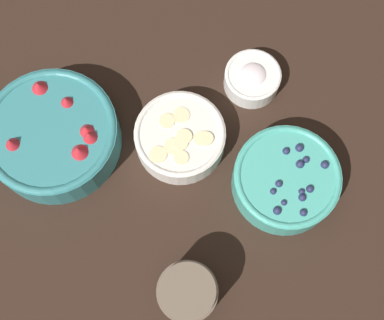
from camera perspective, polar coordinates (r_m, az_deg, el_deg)
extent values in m
plane|color=black|center=(0.96, -4.66, -2.94)|extent=(4.00, 4.00, 0.00)
cylinder|color=teal|center=(0.98, -14.53, 2.44)|extent=(0.23, 0.23, 0.07)
torus|color=teal|center=(0.95, -14.95, 3.05)|extent=(0.23, 0.23, 0.02)
cylinder|color=red|center=(0.96, -14.80, 2.84)|extent=(0.19, 0.19, 0.02)
cone|color=red|center=(0.96, -13.25, 6.15)|extent=(0.04, 0.04, 0.02)
cone|color=red|center=(0.95, -18.74, 1.75)|extent=(0.03, 0.03, 0.03)
cone|color=red|center=(0.93, -11.18, 3.17)|extent=(0.04, 0.04, 0.02)
cone|color=red|center=(0.98, -16.02, 7.57)|extent=(0.04, 0.04, 0.02)
cone|color=red|center=(0.91, -11.96, 0.96)|extent=(0.05, 0.05, 0.02)
cone|color=red|center=(0.92, -10.68, 2.76)|extent=(0.03, 0.03, 0.02)
cylinder|color=#47AD9E|center=(0.94, 9.91, -2.17)|extent=(0.18, 0.18, 0.06)
torus|color=#47AD9E|center=(0.92, 10.18, -1.74)|extent=(0.18, 0.18, 0.01)
cylinder|color=#23284C|center=(0.92, 10.08, -1.89)|extent=(0.15, 0.15, 0.02)
sphere|color=#23284C|center=(0.93, 13.98, -0.50)|extent=(0.01, 0.01, 0.01)
sphere|color=#23284C|center=(0.93, 10.01, 0.94)|extent=(0.01, 0.01, 0.01)
sphere|color=#23284C|center=(0.91, 11.62, -3.33)|extent=(0.01, 0.01, 0.01)
sphere|color=#23284C|center=(0.92, 11.45, -0.44)|extent=(0.01, 0.01, 0.01)
sphere|color=#23284C|center=(0.91, 9.25, -2.52)|extent=(0.01, 0.01, 0.01)
sphere|color=#23284C|center=(0.89, 9.07, -5.36)|extent=(0.01, 0.01, 0.01)
sphere|color=#23284C|center=(0.90, 11.80, -5.52)|extent=(0.01, 0.01, 0.01)
sphere|color=#23284C|center=(0.91, 12.47, -3.04)|extent=(0.01, 0.01, 0.01)
sphere|color=#23284C|center=(0.90, 9.78, -4.51)|extent=(0.01, 0.01, 0.01)
sphere|color=#23284C|center=(0.93, 11.39, 1.28)|extent=(0.01, 0.01, 0.01)
sphere|color=#23284C|center=(0.91, 11.68, -3.94)|extent=(0.01, 0.01, 0.01)
sphere|color=#23284C|center=(0.93, 12.07, 0.03)|extent=(0.01, 0.01, 0.01)
sphere|color=#23284C|center=(0.90, 8.66, -3.33)|extent=(0.01, 0.01, 0.01)
cylinder|color=white|center=(0.96, -1.28, 2.36)|extent=(0.16, 0.16, 0.05)
torus|color=white|center=(0.94, -1.30, 2.82)|extent=(0.16, 0.16, 0.01)
cylinder|color=beige|center=(0.94, -1.30, 2.66)|extent=(0.13, 0.13, 0.01)
cylinder|color=beige|center=(0.92, -1.15, 0.24)|extent=(0.03, 0.03, 0.01)
cylinder|color=beige|center=(0.93, -0.82, 2.50)|extent=(0.03, 0.03, 0.01)
cylinder|color=beige|center=(0.93, -1.27, 1.81)|extent=(0.03, 0.03, 0.01)
cylinder|color=beige|center=(0.94, -2.69, 4.17)|extent=(0.03, 0.03, 0.00)
cylinder|color=beige|center=(0.92, -2.06, 1.46)|extent=(0.03, 0.03, 0.01)
cylinder|color=beige|center=(0.95, -1.15, 4.79)|extent=(0.03, 0.03, 0.00)
cylinder|color=beige|center=(0.93, 1.52, 2.28)|extent=(0.03, 0.03, 0.01)
cylinder|color=beige|center=(0.92, -3.63, 0.55)|extent=(0.03, 0.03, 0.00)
cylinder|color=beige|center=(0.93, 0.97, 2.28)|extent=(0.03, 0.03, 0.01)
cylinder|color=white|center=(1.01, 6.42, 8.56)|extent=(0.10, 0.10, 0.04)
torus|color=white|center=(1.00, 6.53, 9.02)|extent=(0.10, 0.10, 0.01)
cylinder|color=white|center=(1.00, 6.49, 8.87)|extent=(0.08, 0.08, 0.01)
ellipsoid|color=white|center=(1.00, 6.53, 9.02)|extent=(0.05, 0.05, 0.02)
cylinder|color=brown|center=(0.88, -0.48, -14.01)|extent=(0.10, 0.10, 0.08)
cylinder|color=#472819|center=(0.89, -0.48, -14.04)|extent=(0.08, 0.08, 0.06)
cylinder|color=brown|center=(0.84, -0.50, -13.81)|extent=(0.09, 0.09, 0.01)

